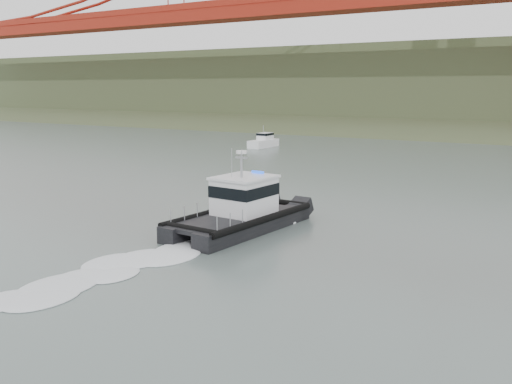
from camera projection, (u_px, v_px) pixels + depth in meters
ground at (152, 274)px, 25.43m from camera, size 400.00×400.00×0.00m
patrol_boat at (241, 209)px, 33.22m from camera, size 4.24×10.11×4.80m
motorboat at (264, 142)px, 80.21m from camera, size 1.92×5.70×3.13m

